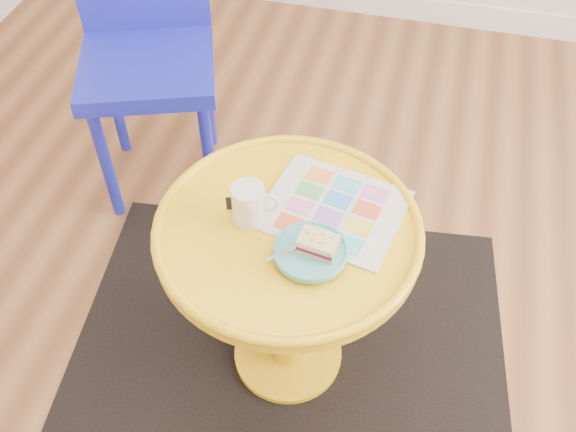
% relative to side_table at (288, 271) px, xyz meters
% --- Properties ---
extents(floor, '(4.00, 4.00, 0.00)m').
position_rel_side_table_xyz_m(floor, '(0.13, -0.01, -0.43)').
color(floor, brown).
rests_on(floor, ground).
extents(room_walls, '(4.00, 4.00, 4.00)m').
position_rel_side_table_xyz_m(room_walls, '(-0.86, 0.98, -0.37)').
color(room_walls, silver).
rests_on(room_walls, ground).
extents(rug, '(1.42, 1.25, 0.01)m').
position_rel_side_table_xyz_m(rug, '(0.00, -0.00, -0.43)').
color(rug, black).
rests_on(rug, ground).
extents(side_table, '(0.63, 0.63, 0.60)m').
position_rel_side_table_xyz_m(side_table, '(0.00, 0.00, 0.00)').
color(side_table, yellow).
rests_on(side_table, ground).
extents(chair, '(0.56, 0.56, 0.98)m').
position_rel_side_table_xyz_m(chair, '(-0.67, 0.71, 0.13)').
color(chair, '#1B1FB3').
rests_on(chair, ground).
extents(newspaper, '(0.37, 0.33, 0.01)m').
position_rel_side_table_xyz_m(newspaper, '(0.09, 0.08, 0.17)').
color(newspaper, silver).
rests_on(newspaper, side_table).
extents(mug, '(0.11, 0.08, 0.10)m').
position_rel_side_table_xyz_m(mug, '(-0.09, 0.00, 0.22)').
color(mug, silver).
rests_on(mug, side_table).
extents(plate, '(0.17, 0.17, 0.02)m').
position_rel_side_table_xyz_m(plate, '(0.07, -0.07, 0.19)').
color(plate, '#50A8AA').
rests_on(plate, newspaper).
extents(cake_slice, '(0.09, 0.07, 0.04)m').
position_rel_side_table_xyz_m(cake_slice, '(0.09, -0.07, 0.21)').
color(cake_slice, '#D3BC8C').
rests_on(cake_slice, plate).
extents(fork, '(0.11, 0.11, 0.00)m').
position_rel_side_table_xyz_m(fork, '(0.04, -0.07, 0.20)').
color(fork, silver).
rests_on(fork, plate).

